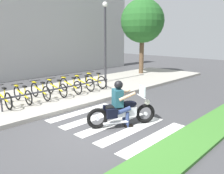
{
  "coord_description": "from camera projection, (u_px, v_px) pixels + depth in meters",
  "views": [
    {
      "loc": [
        -4.17,
        -4.85,
        2.75
      ],
      "look_at": [
        1.94,
        1.06,
        0.86
      ],
      "focal_mm": 37.07,
      "sensor_mm": 36.0,
      "label": 1
    }
  ],
  "objects": [
    {
      "name": "crosswalk_stripe_1",
      "position": [
        132.0,
        130.0,
        6.88
      ],
      "size": [
        2.8,
        0.4,
        0.01
      ],
      "primitive_type": "cube",
      "color": "white",
      "rests_on": "ground"
    },
    {
      "name": "bicycle_4",
      "position": [
        71.0,
        85.0,
        10.73
      ],
      "size": [
        0.48,
        1.7,
        0.75
      ],
      "color": "black",
      "rests_on": "sidewalk"
    },
    {
      "name": "crosswalk_stripe_2",
      "position": [
        113.0,
        123.0,
        7.43
      ],
      "size": [
        2.8,
        0.4,
        0.01
      ],
      "primitive_type": "cube",
      "color": "white",
      "rests_on": "ground"
    },
    {
      "name": "crosswalk_stripe_4",
      "position": [
        81.0,
        112.0,
        8.51
      ],
      "size": [
        2.8,
        0.4,
        0.01
      ],
      "primitive_type": "cube",
      "color": "white",
      "rests_on": "ground"
    },
    {
      "name": "crosswalk_stripe_3",
      "position": [
        96.0,
        117.0,
        7.97
      ],
      "size": [
        2.8,
        0.4,
        0.01
      ],
      "primitive_type": "cube",
      "color": "white",
      "rests_on": "ground"
    },
    {
      "name": "bicycle_2",
      "position": [
        40.0,
        91.0,
        9.65
      ],
      "size": [
        0.48,
        1.61,
        0.75
      ],
      "color": "black",
      "rests_on": "sidewalk"
    },
    {
      "name": "bicycle_1",
      "position": [
        22.0,
        95.0,
        9.11
      ],
      "size": [
        0.48,
        1.6,
        0.72
      ],
      "color": "black",
      "rests_on": "sidewalk"
    },
    {
      "name": "sidewalk",
      "position": [
        26.0,
        101.0,
        9.62
      ],
      "size": [
        24.0,
        4.4,
        0.15
      ],
      "primitive_type": "cube",
      "color": "#A8A399",
      "rests_on": "ground"
    },
    {
      "name": "tree_near_rack",
      "position": [
        142.0,
        21.0,
        15.64
      ],
      "size": [
        2.94,
        2.94,
        5.2
      ],
      "color": "brown",
      "rests_on": "ground"
    },
    {
      "name": "crosswalk_stripe_0",
      "position": [
        154.0,
        138.0,
        6.34
      ],
      "size": [
        2.8,
        0.4,
        0.01
      ],
      "primitive_type": "cube",
      "color": "white",
      "rests_on": "ground"
    },
    {
      "name": "bicycle_6",
      "position": [
        95.0,
        81.0,
        11.8
      ],
      "size": [
        0.48,
        1.61,
        0.78
      ],
      "color": "black",
      "rests_on": "sidewalk"
    },
    {
      "name": "rider",
      "position": [
        120.0,
        100.0,
        7.02
      ],
      "size": [
        0.77,
        0.72,
        1.44
      ],
      "color": "#1E4C59",
      "rests_on": "ground"
    },
    {
      "name": "bike_rack",
      "position": [
        63.0,
        88.0,
        9.79
      ],
      "size": [
        5.22,
        0.07,
        0.49
      ],
      "color": "#333338",
      "rests_on": "sidewalk"
    },
    {
      "name": "motorcycle",
      "position": [
        122.0,
        112.0,
        7.12
      ],
      "size": [
        2.0,
        1.18,
        1.24
      ],
      "color": "black",
      "rests_on": "ground"
    },
    {
      "name": "bicycle_5",
      "position": [
        83.0,
        83.0,
        11.27
      ],
      "size": [
        0.48,
        1.62,
        0.74
      ],
      "color": "black",
      "rests_on": "sidewalk"
    },
    {
      "name": "ground_plane",
      "position": [
        92.0,
        131.0,
        6.82
      ],
      "size": [
        48.0,
        48.0,
        0.0
      ],
      "primitive_type": "plane",
      "color": "#424244"
    },
    {
      "name": "bicycle_3",
      "position": [
        56.0,
        88.0,
        10.19
      ],
      "size": [
        0.48,
        1.68,
        0.75
      ],
      "color": "black",
      "rests_on": "sidewalk"
    },
    {
      "name": "grass_median",
      "position": [
        164.0,
        160.0,
        5.15
      ],
      "size": [
        24.0,
        1.1,
        0.08
      ],
      "primitive_type": "cube",
      "color": "#3D7A2D",
      "rests_on": "ground"
    },
    {
      "name": "bicycle_0",
      "position": [
        2.0,
        98.0,
        8.56
      ],
      "size": [
        0.48,
        1.72,
        0.78
      ],
      "color": "black",
      "rests_on": "sidewalk"
    },
    {
      "name": "street_lamp",
      "position": [
        105.0,
        36.0,
        12.83
      ],
      "size": [
        0.28,
        0.28,
        4.55
      ],
      "color": "#2D2D33",
      "rests_on": "ground"
    }
  ]
}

